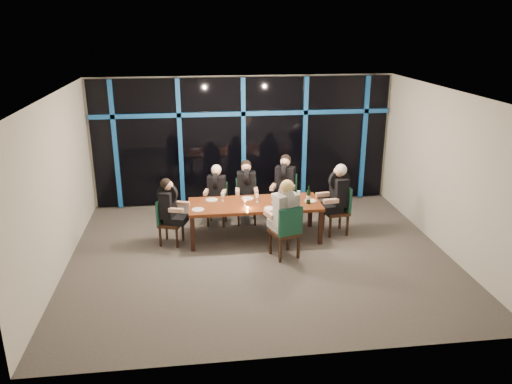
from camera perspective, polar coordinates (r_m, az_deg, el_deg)
room at (r=8.71m, az=0.51°, el=4.79°), size 7.04×7.00×3.02m
window_wall at (r=11.66m, az=-1.42°, el=6.04°), size 6.86×0.43×2.94m
dining_table at (r=9.87m, az=-0.15°, el=-1.65°), size 2.60×1.00×0.75m
chair_far_left at (r=10.72m, az=-4.44°, el=-1.03°), size 0.50×0.50×0.90m
chair_far_mid at (r=10.78m, az=-1.12°, el=-0.72°), size 0.47×0.47×0.95m
chair_far_right at (r=10.98m, az=3.36°, el=-0.22°), size 0.60×0.60×0.99m
chair_end_left at (r=9.85m, az=-10.15°, el=-3.07°), size 0.54×0.54×0.91m
chair_end_right at (r=10.32m, az=9.59°, el=-1.72°), size 0.52×0.52×1.00m
chair_near_mid at (r=9.10m, az=3.56°, el=-4.29°), size 0.60×0.60×1.03m
diner_far_left at (r=10.54m, az=-4.55°, el=0.65°), size 0.50×0.60×0.87m
diner_far_mid at (r=10.58m, az=-1.12°, el=1.05°), size 0.49×0.60×0.92m
diner_far_right at (r=10.78m, az=3.31°, el=1.61°), size 0.62×0.68×0.97m
diner_end_left at (r=9.70m, az=-9.85°, el=-1.12°), size 0.62×0.55×0.89m
diner_end_right at (r=10.15m, az=9.27°, el=0.33°), size 0.65×0.53×0.98m
diner_near_mid at (r=9.01m, az=3.35°, el=-1.72°), size 0.61×0.70×1.00m
plate_far_left at (r=10.04m, az=-5.08°, el=-0.90°), size 0.24×0.24×0.01m
plate_far_mid at (r=10.09m, az=-0.98°, el=-0.73°), size 0.24×0.24×0.01m
plate_far_right at (r=10.32m, az=2.59°, el=-0.29°), size 0.24×0.24×0.01m
plate_end_left at (r=9.55m, az=-6.65°, el=-2.02°), size 0.24×0.24×0.01m
plate_end_right at (r=10.01m, az=6.24°, el=-1.01°), size 0.24×0.24×0.01m
plate_near_mid at (r=9.56m, az=1.67°, el=-1.89°), size 0.24×0.24×0.01m
wine_bottle at (r=9.84m, az=6.02°, el=-0.53°), size 0.08×0.08×0.37m
water_pitcher at (r=9.83m, az=3.79°, el=-0.73°), size 0.12×0.11×0.20m
tea_light at (r=9.56m, az=-1.01°, el=-1.84°), size 0.05×0.05×0.03m
wine_glass_a at (r=9.67m, az=-1.29°, el=-0.91°), size 0.06×0.06×0.17m
wine_glass_b at (r=9.87m, az=0.14°, el=-0.50°), size 0.06×0.06×0.16m
wine_glass_c at (r=9.84m, az=1.96°, el=-0.46°), size 0.07×0.07×0.19m
wine_glass_d at (r=9.94m, az=-3.84°, el=-0.38°), size 0.06×0.06×0.17m
wine_glass_e at (r=10.10m, az=4.90°, el=-0.11°), size 0.06×0.06×0.17m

